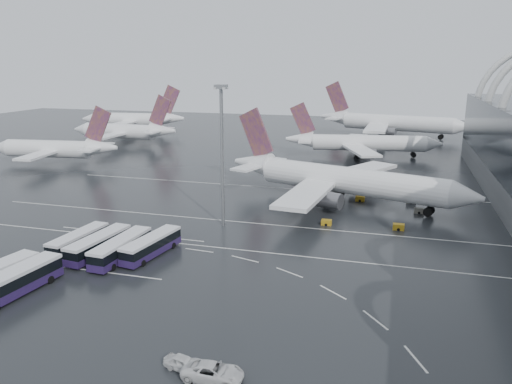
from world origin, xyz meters
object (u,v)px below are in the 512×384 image
(airliner_gate_b, at_px, (360,143))
(gse_cart_belly_b, at_px, (411,201))
(gse_cart_belly_e, at_px, (360,199))
(jet_remote_mid, at_px, (125,132))
(jet_remote_far, at_px, (134,120))
(bus_row_near_d, at_px, (151,245))
(bus_row_near_a, at_px, (78,241))
(gse_cart_belly_d, at_px, (419,211))
(airliner_gate_c, at_px, (389,123))
(gse_cart_belly_a, at_px, (399,227))
(airliner_main, at_px, (339,180))
(floodlight_mast, at_px, (222,139))
(van_curve_b, at_px, (184,363))
(gse_cart_belly_c, at_px, (326,222))
(bus_row_near_b, at_px, (99,244))
(bus_row_far_b, at_px, (15,282))
(bus_row_near_c, at_px, (121,248))
(van_curve_a, at_px, (213,372))
(jet_remote_west, at_px, (56,149))

(airliner_gate_b, bearing_deg, gse_cart_belly_b, -83.49)
(gse_cart_belly_e, bearing_deg, jet_remote_mid, 148.28)
(jet_remote_far, height_order, bus_row_near_d, jet_remote_far)
(bus_row_near_a, relative_size, gse_cart_belly_d, 6.51)
(airliner_gate_c, xyz_separation_m, bus_row_near_a, (-44.68, -146.99, -3.84))
(airliner_gate_c, xyz_separation_m, gse_cart_belly_a, (5.13, -121.98, -4.94))
(airliner_main, bearing_deg, floodlight_mast, -111.97)
(airliner_gate_c, distance_m, gse_cart_belly_d, 110.45)
(van_curve_b, distance_m, gse_cart_belly_c, 49.98)
(van_curve_b, bearing_deg, airliner_gate_c, 7.25)
(bus_row_near_a, height_order, gse_cart_belly_d, bus_row_near_a)
(airliner_main, height_order, bus_row_near_b, airliner_main)
(airliner_gate_b, distance_m, jet_remote_far, 104.81)
(airliner_gate_c, relative_size, bus_row_near_b, 4.60)
(gse_cart_belly_a, distance_m, gse_cart_belly_c, 13.07)
(airliner_gate_b, distance_m, bus_row_far_b, 118.99)
(jet_remote_mid, height_order, bus_row_near_c, jet_remote_mid)
(airliner_main, xyz_separation_m, bus_row_near_c, (-28.31, -42.52, -3.07))
(jet_remote_mid, xyz_separation_m, gse_cart_belly_a, (98.62, -73.68, -4.25))
(jet_remote_mid, xyz_separation_m, gse_cart_belly_b, (101.08, -54.53, -4.25))
(airliner_main, xyz_separation_m, van_curve_a, (-3.78, -67.20, -4.02))
(bus_row_far_b, relative_size, floodlight_mast, 0.55)
(jet_remote_west, height_order, bus_row_near_b, jet_remote_west)
(airliner_gate_c, distance_m, van_curve_b, 173.02)
(jet_remote_mid, distance_m, bus_row_near_c, 115.30)
(bus_row_near_a, bearing_deg, gse_cart_belly_a, -58.83)
(bus_row_near_d, height_order, bus_row_far_b, bus_row_far_b)
(van_curve_a, bearing_deg, bus_row_near_c, 42.83)
(van_curve_b, xyz_separation_m, gse_cart_belly_d, (23.95, 62.35, -0.22))
(jet_remote_west, distance_m, van_curve_b, 116.35)
(airliner_main, distance_m, jet_remote_mid, 103.14)
(van_curve_b, relative_size, floodlight_mast, 0.17)
(van_curve_a, height_order, gse_cart_belly_c, van_curve_a)
(jet_remote_west, xyz_separation_m, van_curve_a, (82.45, -85.83, -3.70))
(airliner_main, relative_size, van_curve_b, 12.88)
(airliner_gate_c, height_order, gse_cart_belly_e, airliner_gate_c)
(airliner_main, relative_size, bus_row_far_b, 3.93)
(gse_cart_belly_d, bearing_deg, floodlight_mast, -153.03)
(van_curve_b, distance_m, floodlight_mast, 48.30)
(bus_row_near_a, bearing_deg, van_curve_b, -125.87)
(airliner_gate_c, bearing_deg, bus_row_near_a, -93.71)
(jet_remote_mid, relative_size, van_curve_a, 7.04)
(jet_remote_far, xyz_separation_m, gse_cart_belly_c, (99.34, -105.88, -4.77))
(airliner_gate_b, height_order, jet_remote_far, jet_remote_far)
(bus_row_far_b, bearing_deg, gse_cart_belly_b, -33.71)
(airliner_gate_c, distance_m, gse_cart_belly_e, 104.27)
(airliner_gate_b, relative_size, bus_row_far_b, 3.50)
(gse_cart_belly_c, relative_size, gse_cart_belly_d, 0.99)
(airliner_gate_b, height_order, bus_row_near_c, airliner_gate_b)
(van_curve_a, relative_size, gse_cart_belly_e, 3.04)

